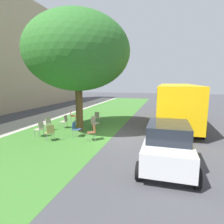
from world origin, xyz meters
TOP-DOWN VIEW (x-y plane):
  - ground at (0.00, 0.00)m, footprint 80.00×80.00m
  - grass_verge at (0.00, 3.20)m, footprint 48.00×6.00m
  - sidewalk_strip at (0.00, 7.60)m, footprint 48.00×2.80m
  - street_tree at (0.55, 2.60)m, footprint 6.29×6.29m
  - chair_0 at (-1.29, 4.20)m, footprint 0.46×0.47m
  - chair_1 at (-1.09, 1.07)m, footprint 0.58×0.59m
  - chair_2 at (0.89, 3.90)m, footprint 0.42×0.43m
  - chair_3 at (-0.00, 4.61)m, footprint 0.50×0.51m
  - chair_4 at (-0.72, 2.24)m, footprint 0.42×0.43m
  - chair_5 at (2.94, 4.39)m, footprint 0.55×0.55m
  - chair_6 at (2.87, 2.22)m, footprint 0.53×0.52m
  - chair_7 at (-1.81, 3.19)m, footprint 0.58×0.58m
  - chair_8 at (1.09, 1.80)m, footprint 0.54×0.55m
  - parked_car at (-3.11, -2.76)m, footprint 3.70×1.92m
  - school_bus at (4.97, -3.40)m, footprint 10.40×2.80m

SIDE VIEW (x-z plane):
  - ground at x=0.00m, z-range 0.00..0.00m
  - grass_verge at x=0.00m, z-range 0.00..0.01m
  - sidewalk_strip at x=0.00m, z-range 0.00..0.01m
  - chair_0 at x=-1.29m, z-range 0.08..0.96m
  - chair_1 at x=-1.09m, z-range 0.08..0.96m
  - chair_2 at x=0.89m, z-range 0.08..0.96m
  - chair_3 at x=0.00m, z-range 0.08..0.96m
  - chair_4 at x=-0.72m, z-range 0.08..0.96m
  - chair_5 at x=2.94m, z-range 0.08..0.96m
  - chair_6 at x=2.87m, z-range 0.08..0.96m
  - chair_7 at x=-1.81m, z-range 0.08..0.96m
  - chair_8 at x=1.09m, z-range 0.08..0.96m
  - parked_car at x=-3.11m, z-range 0.01..1.66m
  - school_bus at x=4.97m, z-range 0.32..3.20m
  - street_tree at x=0.55m, z-range 1.26..8.46m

